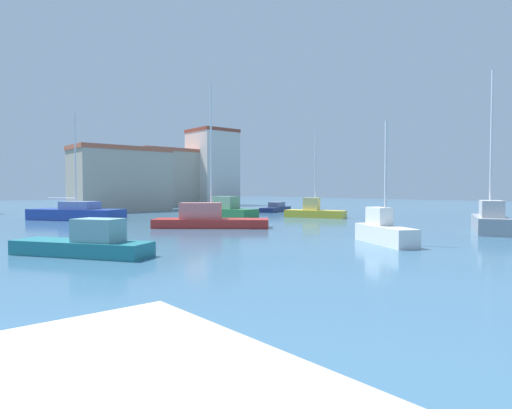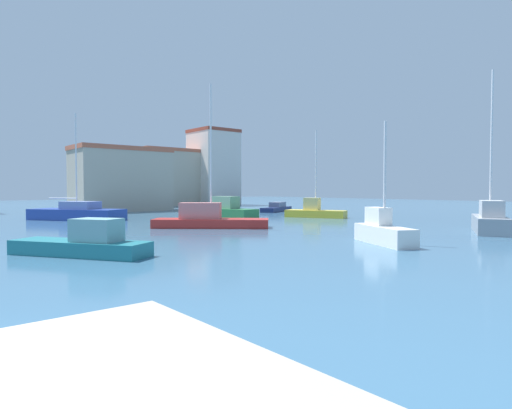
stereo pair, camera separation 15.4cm
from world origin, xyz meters
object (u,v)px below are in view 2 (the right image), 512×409
Objects in this scene: sailboat_red_outer_mooring at (208,219)px; sailboat_blue_behind_lamppost at (77,213)px; sailboat_white_center_channel at (383,231)px; sailboat_yellow_distant_east at (315,211)px; sailboat_grey_mid_harbor at (490,220)px; motorboat_navy_near_pier at (277,208)px; motorboat_teal_far_left at (84,243)px; motorboat_green_distant_north at (222,212)px.

sailboat_red_outer_mooring is 13.63m from sailboat_blue_behind_lamppost.
sailboat_yellow_distant_east is at bearing 51.81° from sailboat_white_center_channel.
sailboat_grey_mid_harbor is at bearing -97.72° from sailboat_yellow_distant_east.
motorboat_teal_far_left is at bearing -145.91° from motorboat_navy_near_pier.
sailboat_blue_behind_lamppost is at bearing 103.09° from sailboat_white_center_channel.
sailboat_red_outer_mooring is 1.22× the size of sailboat_yellow_distant_east.
sailboat_red_outer_mooring is 1.58× the size of motorboat_navy_near_pier.
motorboat_green_distant_north reaches higher than motorboat_teal_far_left.
motorboat_green_distant_north is at bearing 105.80° from sailboat_grey_mid_harbor.
sailboat_red_outer_mooring reaches higher than sailboat_yellow_distant_east.
sailboat_white_center_channel is at bearing -82.96° from sailboat_red_outer_mooring.
sailboat_blue_behind_lamppost is (-15.36, 26.58, -0.15)m from sailboat_grey_mid_harbor.
sailboat_blue_behind_lamppost is (-9.82, 7.00, -0.06)m from motorboat_green_distant_north.
sailboat_yellow_distant_east reaches higher than motorboat_navy_near_pier.
sailboat_white_center_channel is (12.14, -5.46, 0.14)m from motorboat_teal_far_left.
sailboat_red_outer_mooring is at bearing 97.04° from sailboat_white_center_channel.
sailboat_grey_mid_harbor is at bearing -16.98° from motorboat_teal_far_left.
sailboat_red_outer_mooring is at bearing -145.69° from motorboat_navy_near_pier.
motorboat_teal_far_left is at bearing -158.62° from sailboat_yellow_distant_east.
motorboat_navy_near_pier is at bearing -2.57° from sailboat_blue_behind_lamppost.
motorboat_teal_far_left is 25.50m from sailboat_yellow_distant_east.
motorboat_green_distant_north is 8.53m from sailboat_yellow_distant_east.
sailboat_white_center_channel is at bearing -76.91° from sailboat_blue_behind_lamppost.
sailboat_red_outer_mooring reaches higher than sailboat_blue_behind_lamppost.
motorboat_green_distant_north reaches higher than motorboat_navy_near_pier.
sailboat_red_outer_mooring is 1.70× the size of motorboat_teal_far_left.
motorboat_teal_far_left is 0.93× the size of motorboat_navy_near_pier.
sailboat_grey_mid_harbor is 16.03m from sailboat_yellow_distant_east.
sailboat_red_outer_mooring is at bearing -170.40° from sailboat_yellow_distant_east.
sailboat_grey_mid_harbor is 1.38× the size of motorboat_green_distant_north.
sailboat_red_outer_mooring is at bearing -132.69° from motorboat_green_distant_north.
motorboat_navy_near_pier is at bearing 26.58° from motorboat_green_distant_north.
sailboat_grey_mid_harbor reaches higher than motorboat_navy_near_pier.
sailboat_blue_behind_lamppost is at bearing 148.60° from sailboat_yellow_distant_east.
sailboat_yellow_distant_east reaches higher than sailboat_white_center_channel.
sailboat_red_outer_mooring is at bearing 128.83° from sailboat_grey_mid_harbor.
sailboat_red_outer_mooring is 1.09× the size of sailboat_blue_behind_lamppost.
sailboat_white_center_channel is 0.65× the size of sailboat_blue_behind_lamppost.
motorboat_teal_far_left is at bearing -107.31° from sailboat_blue_behind_lamppost.
sailboat_yellow_distant_east reaches higher than motorboat_green_distant_north.
motorboat_teal_far_left is (-10.59, -7.07, -0.09)m from sailboat_red_outer_mooring.
motorboat_green_distant_north is at bearing -35.49° from sailboat_blue_behind_lamppost.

